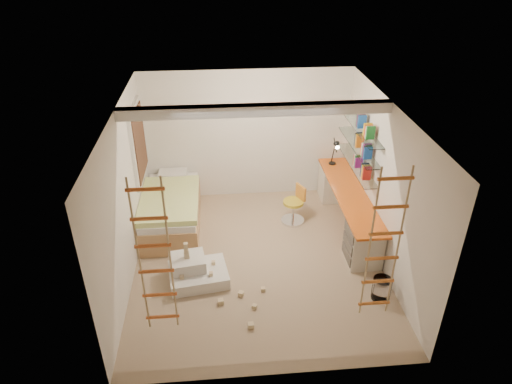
{
  "coord_description": "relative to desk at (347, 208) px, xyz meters",
  "views": [
    {
      "loc": [
        -0.56,
        -5.98,
        4.79
      ],
      "look_at": [
        0.0,
        0.3,
        1.15
      ],
      "focal_mm": 32.0,
      "sensor_mm": 36.0,
      "label": 1
    }
  ],
  "objects": [
    {
      "name": "swivel_chair",
      "position": [
        -0.93,
        0.26,
        -0.13
      ],
      "size": [
        0.57,
        0.57,
        0.73
      ],
      "color": "gold",
      "rests_on": "floor"
    },
    {
      "name": "toy_blocks",
      "position": [
        -2.39,
        -1.56,
        -0.18
      ],
      "size": [
        1.29,
        1.25,
        0.67
      ],
      "color": "#CCB284",
      "rests_on": "floor"
    },
    {
      "name": "bed",
      "position": [
        -3.2,
        0.36,
        -0.07
      ],
      "size": [
        1.02,
        2.0,
        0.69
      ],
      "color": "#AD7F51",
      "rests_on": "floor"
    },
    {
      "name": "desk",
      "position": [
        0.0,
        0.0,
        0.0
      ],
      "size": [
        0.56,
        2.8,
        0.75
      ],
      "color": "orange",
      "rests_on": "floor"
    },
    {
      "name": "waste_bin",
      "position": [
        0.03,
        -1.9,
        -0.23
      ],
      "size": [
        0.28,
        0.28,
        0.35
      ],
      "primitive_type": "cylinder",
      "color": "white",
      "rests_on": "floor"
    },
    {
      "name": "rope_ladder_right",
      "position": [
        -0.37,
        -2.61,
        1.11
      ],
      "size": [
        0.41,
        0.04,
        2.13
      ],
      "primitive_type": null,
      "color": "#C46221",
      "rests_on": "ceiling"
    },
    {
      "name": "books",
      "position": [
        0.15,
        0.27,
        1.21
      ],
      "size": [
        0.14,
        0.7,
        0.92
      ],
      "color": "red",
      "rests_on": "shelves"
    },
    {
      "name": "shelves",
      "position": [
        0.15,
        0.27,
        1.1
      ],
      "size": [
        0.25,
        1.8,
        0.71
      ],
      "color": "white",
      "rests_on": "wall_right"
    },
    {
      "name": "window_blind",
      "position": [
        -3.65,
        0.64,
        1.15
      ],
      "size": [
        0.02,
        1.0,
        1.2
      ],
      "primitive_type": "cube",
      "color": "#4C2D1E",
      "rests_on": "window_frame"
    },
    {
      "name": "floor",
      "position": [
        -1.72,
        -0.86,
        -0.4
      ],
      "size": [
        4.5,
        4.5,
        0.0
      ],
      "primitive_type": "plane",
      "color": "tan",
      "rests_on": "ground"
    },
    {
      "name": "ceiling_beam",
      "position": [
        -1.72,
        -0.56,
        2.12
      ],
      "size": [
        4.0,
        0.18,
        0.16
      ],
      "primitive_type": "cube",
      "color": "white",
      "rests_on": "ceiling"
    },
    {
      "name": "rope_ladder_left",
      "position": [
        -3.07,
        -2.61,
        1.11
      ],
      "size": [
        0.41,
        0.04,
        2.13
      ],
      "primitive_type": null,
      "color": "#C34921",
      "rests_on": "ceiling"
    },
    {
      "name": "window_frame",
      "position": [
        -3.69,
        0.64,
        1.15
      ],
      "size": [
        0.06,
        1.15,
        1.35
      ],
      "primitive_type": "cube",
      "color": "white",
      "rests_on": "wall_left"
    },
    {
      "name": "play_platform",
      "position": [
        -2.73,
        -1.24,
        -0.25
      ],
      "size": [
        0.98,
        0.82,
        0.4
      ],
      "color": "silver",
      "rests_on": "floor"
    },
    {
      "name": "task_lamp",
      "position": [
        -0.05,
        0.96,
        0.73
      ],
      "size": [
        0.14,
        0.36,
        0.57
      ],
      "color": "black",
      "rests_on": "desk"
    }
  ]
}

